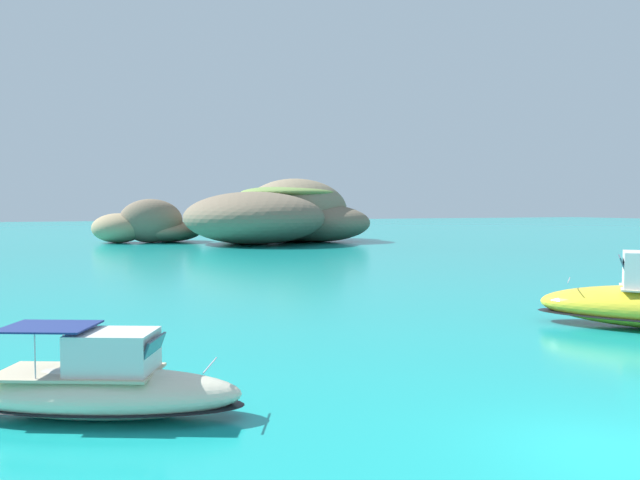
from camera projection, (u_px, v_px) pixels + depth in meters
ground_plane at (611, 454)px, 11.52m from camera, size 400.00×400.00×0.00m
islet_large at (283, 215)px, 80.96m from camera, size 27.92×24.90×8.24m
islet_small at (148, 226)px, 79.68m from camera, size 16.12×10.23×5.53m
motorboat_cream at (101, 388)px, 13.56m from camera, size 6.52×4.41×1.98m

